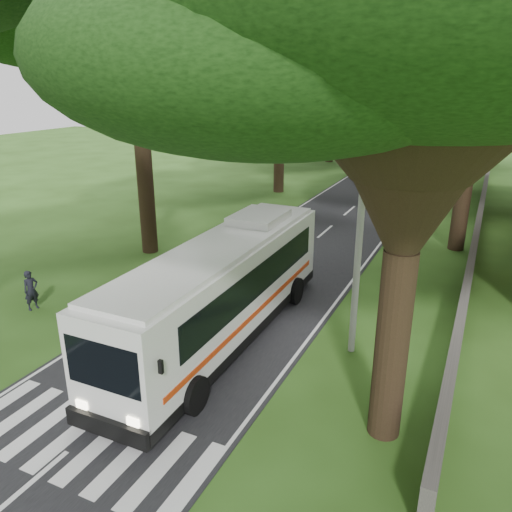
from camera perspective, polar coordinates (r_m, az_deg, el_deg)
The scene contains 18 objects.
ground at distance 16.66m, azimuth -14.50°, elevation -15.78°, with size 140.00×140.00×0.00m, color #254313.
road at distance 37.53m, azimuth 10.23°, elevation 4.76°, with size 8.00×120.00×0.04m, color black.
crosswalk at distance 15.53m, azimuth -19.40°, elevation -19.34°, with size 8.00×3.00×0.01m, color silver.
property_wall at distance 35.27m, azimuth 24.07°, elevation 3.36°, with size 0.35×50.00×1.20m, color #383533.
pole_near at distance 17.38m, azimuth 11.68°, elevation 1.46°, with size 1.60×0.24×8.00m.
pole_mid at distance 36.70m, azimuth 19.48°, elevation 10.28°, with size 1.60×0.24×8.00m.
pole_far at distance 56.50m, azimuth 21.94°, elevation 12.95°, with size 1.60×0.24×8.00m.
tree_l_mida at distance 28.24m, azimuth -14.02°, elevation 26.29°, with size 14.92×14.92×16.29m.
tree_l_midb at distance 43.56m, azimuth 2.86°, elevation 23.53°, with size 15.74×15.74×15.85m.
tree_l_far at distance 60.77m, azimuth 8.85°, elevation 20.42°, with size 15.61×15.61×13.85m.
tree_r_near at distance 12.33m, azimuth 18.99°, elevation 25.50°, with size 14.15×14.15×14.07m.
tree_r_mida at distance 30.24m, azimuth 24.86°, elevation 22.45°, with size 12.42×12.42×14.67m.
tree_r_midb at distance 48.21m, azimuth 24.88°, elevation 20.70°, with size 15.91×15.91×15.20m.
tree_r_far at distance 66.18m, azimuth 26.30°, elevation 20.04°, with size 12.96×12.96×14.98m.
coach_bus at distance 18.73m, azimuth -3.73°, elevation -3.67°, with size 3.16×13.13×3.87m.
distant_car_a at distance 50.57m, azimuth 12.50°, elevation 9.25°, with size 1.60×3.99×1.36m, color #99999D.
distant_car_b at distance 59.07m, azimuth 14.83°, elevation 10.60°, with size 1.60×4.59×1.51m, color navy.
pedestrian at distance 23.56m, azimuth -24.31°, elevation -3.59°, with size 0.64×0.42×1.77m, color black.
Camera 1 is at (9.21, -10.12, 9.51)m, focal length 35.00 mm.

